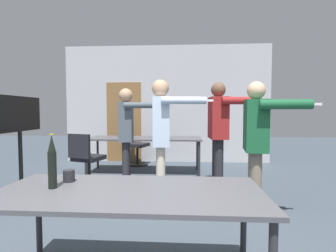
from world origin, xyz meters
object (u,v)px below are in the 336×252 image
object	(u,v)px
drink_cup	(69,176)
office_chair_side_rolled	(86,160)
person_right_polo	(219,126)
person_far_watching	(162,129)
office_chair_far_right	(135,146)
person_near_casual	(257,136)
beer_bottle	(52,163)
tv_screen	(20,134)
person_left_plaid	(127,128)

from	to	relation	value
drink_cup	office_chair_side_rolled	bearing A→B (deg)	108.55
person_right_polo	drink_cup	world-z (taller)	person_right_polo
drink_cup	person_far_watching	bearing A→B (deg)	69.13
person_right_polo	person_far_watching	bearing A→B (deg)	-51.16
person_far_watching	office_chair_far_right	distance (m)	2.96
person_near_casual	beer_bottle	distance (m)	2.38
office_chair_far_right	tv_screen	bearing A→B (deg)	-10.03
person_right_polo	drink_cup	distance (m)	2.78
drink_cup	person_left_plaid	bearing A→B (deg)	91.17
person_right_polo	person_left_plaid	bearing A→B (deg)	-90.47
office_chair_side_rolled	drink_cup	world-z (taller)	office_chair_side_rolled
tv_screen	office_chair_side_rolled	size ratio (longest dim) A/B	1.69
person_near_casual	beer_bottle	bearing A→B (deg)	-43.39
office_chair_far_right	person_left_plaid	bearing A→B (deg)	26.96
tv_screen	person_far_watching	world-z (taller)	person_far_watching
person_left_plaid	drink_cup	world-z (taller)	person_left_plaid
person_far_watching	beer_bottle	distance (m)	1.84
person_left_plaid	office_chair_side_rolled	bearing A→B (deg)	-118.58
tv_screen	office_chair_far_right	distance (m)	2.78
person_near_casual	office_chair_far_right	bearing A→B (deg)	-137.37
person_near_casual	office_chair_side_rolled	xyz separation A→B (m)	(-2.67, 1.27, -0.58)
person_far_watching	office_chair_side_rolled	world-z (taller)	person_far_watching
person_far_watching	person_near_casual	bearing A→B (deg)	72.61
beer_bottle	person_far_watching	bearing A→B (deg)	70.00
person_left_plaid	person_near_casual	size ratio (longest dim) A/B	1.00
office_chair_far_right	beer_bottle	size ratio (longest dim) A/B	2.42
tv_screen	drink_cup	world-z (taller)	tv_screen
person_left_plaid	office_chair_far_right	world-z (taller)	person_left_plaid
person_far_watching	office_chair_far_right	size ratio (longest dim) A/B	1.82
person_far_watching	person_left_plaid	distance (m)	0.96
person_near_casual	person_left_plaid	bearing A→B (deg)	-109.58
person_near_casual	drink_cup	size ratio (longest dim) A/B	18.00
person_far_watching	person_near_casual	size ratio (longest dim) A/B	1.03
person_near_casual	office_chair_side_rolled	bearing A→B (deg)	-108.28
person_right_polo	person_near_casual	distance (m)	1.07
tv_screen	drink_cup	size ratio (longest dim) A/B	16.55
person_far_watching	person_near_casual	distance (m)	1.23
person_far_watching	tv_screen	bearing A→B (deg)	-106.83
person_near_casual	drink_cup	distance (m)	2.25
person_right_polo	beer_bottle	size ratio (longest dim) A/B	4.51
person_right_polo	tv_screen	bearing A→B (deg)	-85.96
person_left_plaid	drink_cup	bearing A→B (deg)	-5.06
tv_screen	beer_bottle	size ratio (longest dim) A/B	3.91
person_left_plaid	office_chair_side_rolled	size ratio (longest dim) A/B	1.84
beer_bottle	person_near_casual	bearing A→B (deg)	39.53
person_far_watching	person_left_plaid	world-z (taller)	person_far_watching
person_right_polo	beer_bottle	world-z (taller)	person_right_polo
person_right_polo	person_far_watching	distance (m)	1.19
tv_screen	beer_bottle	xyz separation A→B (m)	(1.62, -2.10, -0.01)
tv_screen	office_chair_side_rolled	xyz separation A→B (m)	(0.78, 0.68, -0.53)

